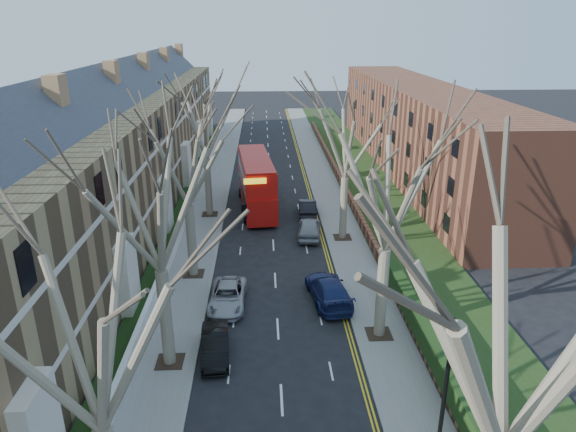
{
  "coord_description": "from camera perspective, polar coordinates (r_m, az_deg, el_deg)",
  "views": [
    {
      "loc": [
        -0.64,
        -16.54,
        16.63
      ],
      "look_at": [
        1.07,
        18.9,
        3.25
      ],
      "focal_mm": 32.0,
      "sensor_mm": 36.0,
      "label": 1
    }
  ],
  "objects": [
    {
      "name": "terrace_left",
      "position": [
        50.52,
        -17.74,
        6.98
      ],
      "size": [
        9.7,
        78.0,
        13.6
      ],
      "color": "olive",
      "rests_on": "ground"
    },
    {
      "name": "car_right_far",
      "position": [
        47.19,
        2.18,
        0.95
      ],
      "size": [
        1.78,
        4.52,
        1.46
      ],
      "primitive_type": "imported",
      "rotation": [
        0.0,
        0.0,
        3.09
      ],
      "color": "black",
      "rests_on": "ground"
    },
    {
      "name": "tree_right_mid",
      "position": [
        26.32,
        11.32,
        4.66
      ],
      "size": [
        10.5,
        10.5,
        14.71
      ],
      "color": "#6E654F",
      "rests_on": "ground"
    },
    {
      "name": "flats_right",
      "position": [
        63.31,
        14.09,
        9.44
      ],
      "size": [
        13.97,
        54.0,
        10.0
      ],
      "color": "brown",
      "rests_on": "ground"
    },
    {
      "name": "double_decker_bus",
      "position": [
        48.48,
        -3.54,
        3.56
      ],
      "size": [
        3.83,
        11.96,
        4.89
      ],
      "rotation": [
        0.0,
        0.0,
        3.24
      ],
      "color": "#AE100C",
      "rests_on": "ground"
    },
    {
      "name": "tree_right_far",
      "position": [
        39.75,
        6.56,
        9.81
      ],
      "size": [
        10.15,
        10.15,
        14.22
      ],
      "color": "#6E654F",
      "rests_on": "ground"
    },
    {
      "name": "pavement_right",
      "position": [
        58.34,
        3.9,
        4.11
      ],
      "size": [
        3.0,
        102.0,
        0.12
      ],
      "primitive_type": "cube",
      "color": "slate",
      "rests_on": "ground"
    },
    {
      "name": "car_right_near",
      "position": [
        32.9,
        4.54,
        -8.19
      ],
      "size": [
        2.89,
        5.69,
        1.58
      ],
      "primitive_type": "imported",
      "rotation": [
        0.0,
        0.0,
        3.27
      ],
      "color": "#172050",
      "rests_on": "ground"
    },
    {
      "name": "grass_verge_right",
      "position": [
        59.0,
        8.26,
        4.22
      ],
      "size": [
        6.0,
        102.0,
        0.06
      ],
      "color": "#1B3212",
      "rests_on": "ground"
    },
    {
      "name": "car_right_mid",
      "position": [
        42.38,
        2.38,
        -1.31
      ],
      "size": [
        2.36,
        4.82,
        1.58
      ],
      "primitive_type": "imported",
      "rotation": [
        0.0,
        0.0,
        3.03
      ],
      "color": "gray",
      "rests_on": "ground"
    },
    {
      "name": "front_wall_left",
      "position": [
        50.65,
        -10.58,
        1.87
      ],
      "size": [
        0.3,
        78.0,
        1.0
      ],
      "color": "white",
      "rests_on": "ground"
    },
    {
      "name": "pavement_left",
      "position": [
        58.21,
        -7.95,
        3.91
      ],
      "size": [
        3.0,
        102.0,
        0.12
      ],
      "primitive_type": "cube",
      "color": "slate",
      "rests_on": "ground"
    },
    {
      "name": "tree_left_far",
      "position": [
        33.75,
        -11.42,
        7.6
      ],
      "size": [
        10.15,
        10.15,
        14.22
      ],
      "color": "#6E654F",
      "rests_on": "ground"
    },
    {
      "name": "tree_left_mid",
      "position": [
        24.16,
        -14.74,
        2.94
      ],
      "size": [
        10.5,
        10.5,
        14.71
      ],
      "color": "#6E654F",
      "rests_on": "ground"
    },
    {
      "name": "tree_left_dist",
      "position": [
        45.38,
        -9.32,
        11.43
      ],
      "size": [
        10.5,
        10.5,
        14.71
      ],
      "color": "#6E654F",
      "rests_on": "ground"
    },
    {
      "name": "car_left_mid",
      "position": [
        28.19,
        -8.1,
        -14.06
      ],
      "size": [
        1.74,
        4.17,
        1.34
      ],
      "primitive_type": "imported",
      "rotation": [
        0.0,
        0.0,
        0.08
      ],
      "color": "black",
      "rests_on": "ground"
    },
    {
      "name": "wall_hedge_right",
      "position": [
        25.57,
        17.79,
        -17.85
      ],
      "size": [
        0.7,
        24.0,
        1.8
      ],
      "color": "brown",
      "rests_on": "ground"
    },
    {
      "name": "lamp_post",
      "position": [
        18.64,
        16.69,
        -20.72
      ],
      "size": [
        0.18,
        0.5,
        8.11
      ],
      "color": "black",
      "rests_on": "ground"
    },
    {
      "name": "car_left_far",
      "position": [
        32.59,
        -6.72,
        -8.84
      ],
      "size": [
        2.36,
        4.83,
        1.32
      ],
      "primitive_type": "imported",
      "rotation": [
        0.0,
        0.0,
        -0.04
      ],
      "color": "#9A9A9F",
      "rests_on": "ground"
    },
    {
      "name": "tree_right_near",
      "position": [
        14.04,
        24.94,
        -10.31
      ],
      "size": [
        10.85,
        10.85,
        15.2
      ],
      "color": "#6E654F",
      "rests_on": "ground"
    },
    {
      "name": "tree_left_near",
      "position": [
        15.56,
        -21.71,
        -10.65
      ],
      "size": [
        9.8,
        9.8,
        13.73
      ],
      "color": "#6E654F",
      "rests_on": "ground"
    }
  ]
}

